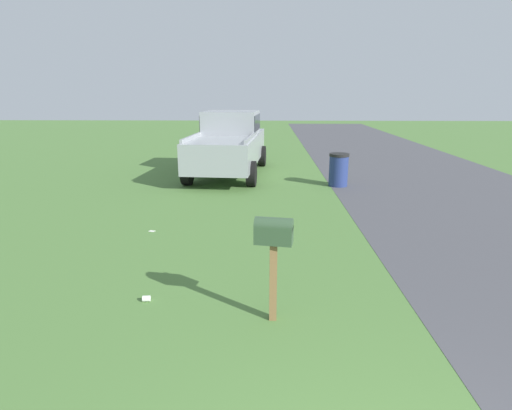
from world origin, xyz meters
name	(u,v)px	position (x,y,z in m)	size (l,w,h in m)	color
mailbox	(274,240)	(3.42, 1.02, 1.05)	(0.27, 0.47, 1.32)	brown
pickup_truck	(229,141)	(12.93, 2.37, 1.11)	(5.49, 2.54, 2.09)	#93999E
trash_bin	(339,170)	(11.03, -1.04, 0.49)	(0.59, 0.59, 0.98)	navy
litter_wrapper_far_scatter	(152,231)	(6.72, 3.43, 0.00)	(0.12, 0.08, 0.01)	silver
litter_cup_midfield_b	(146,299)	(3.83, 2.72, 0.04)	(0.08, 0.08, 0.10)	white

